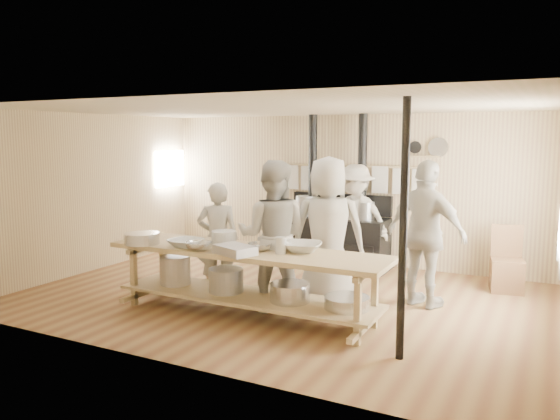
{
  "coord_description": "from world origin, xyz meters",
  "views": [
    {
      "loc": [
        3.37,
        -6.57,
        2.22
      ],
      "look_at": [
        -0.09,
        0.2,
        1.2
      ],
      "focal_mm": 35.0,
      "sensor_mm": 36.0,
      "label": 1
    }
  ],
  "objects_px": {
    "cook_right": "(426,234)",
    "chair": "(507,272)",
    "roasting_pan": "(235,250)",
    "cook_left": "(273,236)",
    "cook_by_window": "(355,218)",
    "cook_center": "(328,233)",
    "prep_table": "(246,275)",
    "stove": "(335,236)",
    "cook_far_left": "(218,239)"
  },
  "relations": [
    {
      "from": "cook_right",
      "to": "roasting_pan",
      "type": "height_order",
      "value": "cook_right"
    },
    {
      "from": "prep_table",
      "to": "cook_right",
      "type": "distance_m",
      "value": 2.39
    },
    {
      "from": "prep_table",
      "to": "cook_center",
      "type": "height_order",
      "value": "cook_center"
    },
    {
      "from": "cook_left",
      "to": "chair",
      "type": "height_order",
      "value": "cook_left"
    },
    {
      "from": "cook_right",
      "to": "roasting_pan",
      "type": "bearing_deg",
      "value": 63.07
    },
    {
      "from": "cook_left",
      "to": "chair",
      "type": "distance_m",
      "value": 3.54
    },
    {
      "from": "cook_right",
      "to": "cook_by_window",
      "type": "xyz_separation_m",
      "value": [
        -1.47,
        1.45,
        -0.08
      ]
    },
    {
      "from": "cook_far_left",
      "to": "cook_by_window",
      "type": "distance_m",
      "value": 2.55
    },
    {
      "from": "cook_far_left",
      "to": "prep_table",
      "type": "bearing_deg",
      "value": 114.26
    },
    {
      "from": "cook_right",
      "to": "stove",
      "type": "bearing_deg",
      "value": -20.61
    },
    {
      "from": "cook_left",
      "to": "cook_center",
      "type": "relative_size",
      "value": 0.98
    },
    {
      "from": "prep_table",
      "to": "roasting_pan",
      "type": "distance_m",
      "value": 0.51
    },
    {
      "from": "cook_far_left",
      "to": "chair",
      "type": "distance_m",
      "value": 4.19
    },
    {
      "from": "cook_right",
      "to": "chair",
      "type": "xyz_separation_m",
      "value": [
        0.9,
        1.28,
        -0.69
      ]
    },
    {
      "from": "stove",
      "to": "chair",
      "type": "xyz_separation_m",
      "value": [
        2.79,
        -0.35,
        -0.24
      ]
    },
    {
      "from": "stove",
      "to": "prep_table",
      "type": "xyz_separation_m",
      "value": [
        -0.0,
        -3.02,
        -0.0
      ]
    },
    {
      "from": "cook_left",
      "to": "chair",
      "type": "relative_size",
      "value": 2.04
    },
    {
      "from": "cook_left",
      "to": "roasting_pan",
      "type": "height_order",
      "value": "cook_left"
    },
    {
      "from": "prep_table",
      "to": "cook_center",
      "type": "bearing_deg",
      "value": 45.14
    },
    {
      "from": "chair",
      "to": "cook_by_window",
      "type": "bearing_deg",
      "value": 165.01
    },
    {
      "from": "prep_table",
      "to": "cook_right",
      "type": "height_order",
      "value": "cook_right"
    },
    {
      "from": "cook_far_left",
      "to": "cook_by_window",
      "type": "relative_size",
      "value": 0.9
    },
    {
      "from": "prep_table",
      "to": "cook_center",
      "type": "relative_size",
      "value": 1.82
    },
    {
      "from": "chair",
      "to": "roasting_pan",
      "type": "relative_size",
      "value": 1.99
    },
    {
      "from": "chair",
      "to": "cook_right",
      "type": "bearing_deg",
      "value": -136.04
    },
    {
      "from": "cook_by_window",
      "to": "cook_center",
      "type": "bearing_deg",
      "value": -78.37
    },
    {
      "from": "roasting_pan",
      "to": "cook_left",
      "type": "bearing_deg",
      "value": 80.05
    },
    {
      "from": "cook_right",
      "to": "cook_by_window",
      "type": "relative_size",
      "value": 1.09
    },
    {
      "from": "cook_left",
      "to": "stove",
      "type": "bearing_deg",
      "value": -104.11
    },
    {
      "from": "stove",
      "to": "chair",
      "type": "bearing_deg",
      "value": -7.1
    },
    {
      "from": "cook_right",
      "to": "roasting_pan",
      "type": "relative_size",
      "value": 4.05
    },
    {
      "from": "prep_table",
      "to": "cook_left",
      "type": "height_order",
      "value": "cook_left"
    },
    {
      "from": "prep_table",
      "to": "cook_right",
      "type": "bearing_deg",
      "value": 36.29
    },
    {
      "from": "prep_table",
      "to": "cook_far_left",
      "type": "distance_m",
      "value": 1.05
    },
    {
      "from": "cook_far_left",
      "to": "roasting_pan",
      "type": "distance_m",
      "value": 1.28
    },
    {
      "from": "cook_right",
      "to": "chair",
      "type": "bearing_deg",
      "value": -105.15
    },
    {
      "from": "prep_table",
      "to": "cook_left",
      "type": "distance_m",
      "value": 0.61
    },
    {
      "from": "prep_table",
      "to": "stove",
      "type": "bearing_deg",
      "value": 89.96
    },
    {
      "from": "cook_center",
      "to": "prep_table",
      "type": "bearing_deg",
      "value": 25.04
    },
    {
      "from": "cook_center",
      "to": "cook_right",
      "type": "xyz_separation_m",
      "value": [
        1.12,
        0.61,
        -0.02
      ]
    },
    {
      "from": "chair",
      "to": "cook_center",
      "type": "bearing_deg",
      "value": -147.76
    },
    {
      "from": "cook_far_left",
      "to": "cook_center",
      "type": "xyz_separation_m",
      "value": [
        1.59,
        0.17,
        0.19
      ]
    },
    {
      "from": "roasting_pan",
      "to": "prep_table",
      "type": "bearing_deg",
      "value": 98.72
    },
    {
      "from": "stove",
      "to": "chair",
      "type": "relative_size",
      "value": 2.74
    },
    {
      "from": "cook_far_left",
      "to": "chair",
      "type": "bearing_deg",
      "value": -179.12
    },
    {
      "from": "cook_left",
      "to": "cook_by_window",
      "type": "distance_m",
      "value": 2.47
    },
    {
      "from": "cook_left",
      "to": "cook_right",
      "type": "relative_size",
      "value": 1.0
    },
    {
      "from": "cook_right",
      "to": "cook_by_window",
      "type": "height_order",
      "value": "cook_right"
    },
    {
      "from": "prep_table",
      "to": "cook_by_window",
      "type": "height_order",
      "value": "cook_by_window"
    },
    {
      "from": "cook_left",
      "to": "roasting_pan",
      "type": "xyz_separation_m",
      "value": [
        -0.13,
        -0.71,
        -0.06
      ]
    }
  ]
}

